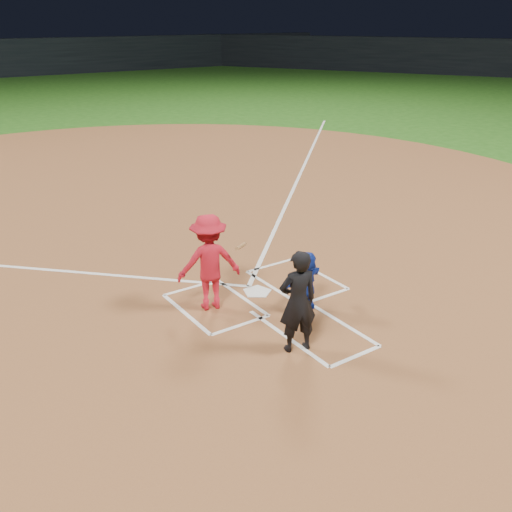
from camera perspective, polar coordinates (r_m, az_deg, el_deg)
ground at (r=11.31m, az=0.11°, el=-3.68°), size 120.00×120.00×0.00m
home_plate_dirt at (r=16.25m, az=-11.96°, el=4.27°), size 28.00×28.00×0.01m
stadium_wall_right at (r=57.75m, az=22.68°, el=17.84°), size 31.04×52.56×3.20m
home_plate at (r=11.30m, az=0.11°, el=-3.59°), size 0.60×0.60×0.02m
catcher at (r=10.42m, az=5.03°, el=-2.55°), size 1.14×0.65×1.17m
umpire at (r=9.08m, az=4.20°, el=-4.58°), size 0.72×0.56×1.74m
chalk_markings at (r=15.62m, az=-10.94°, el=3.63°), size 28.35×17.32×0.01m
batter_at_plate at (r=10.41m, az=-4.71°, el=-0.63°), size 1.57×0.98×1.82m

